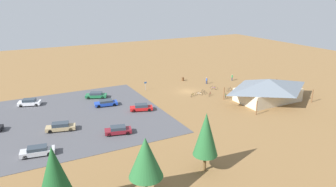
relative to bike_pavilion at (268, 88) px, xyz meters
name	(u,v)px	position (x,y,z in m)	size (l,w,h in m)	color
ground	(188,91)	(11.56, -13.45, -2.73)	(160.00, 160.00, 0.00)	olive
parking_lot_asphalt	(70,118)	(39.00, -9.50, -2.71)	(33.51, 31.75, 0.05)	#4C4C51
bike_pavilion	(268,88)	(0.00, 0.00, 0.00)	(15.70, 10.42, 4.80)	beige
trash_bin	(183,79)	(7.88, -22.04, -2.28)	(0.60, 0.60, 0.90)	brown
lot_sign	(145,85)	(19.92, -18.72, -1.32)	(0.56, 0.08, 2.20)	#99999E
pine_west	(54,173)	(45.12, 16.71, 2.07)	(3.64, 3.64, 7.71)	brown
pine_east	(206,134)	(27.08, 16.66, 2.31)	(3.17, 3.17, 7.89)	brown
pine_center	(146,157)	(35.88, 18.11, 2.09)	(3.85, 3.85, 7.18)	brown
bicycle_red_yard_left	(210,94)	(8.85, -8.36, -2.36)	(1.35, 1.11, 0.84)	black
bicycle_white_edge_south	(199,94)	(10.77, -9.87, -2.36)	(1.35, 1.12, 0.79)	black
bicycle_yellow_yard_front	(192,95)	(12.57, -9.73, -2.38)	(1.34, 0.98, 0.75)	black
bicycle_silver_near_porch	(229,90)	(2.82, -9.20, -2.34)	(1.72, 0.51, 0.86)	black
bicycle_black_front_row	(204,92)	(9.16, -10.35, -2.34)	(0.48, 1.76, 0.83)	black
bicycle_purple_yard_center	(214,88)	(5.29, -11.91, -2.35)	(1.09, 1.40, 0.84)	black
bicycle_green_lone_east	(225,96)	(6.41, -5.94, -2.37)	(1.05, 1.47, 0.79)	black
car_blue_aisle_side	(106,103)	(31.29, -12.62, -2.05)	(4.74, 2.52, 1.23)	#1E42B2
car_maroon_back_corner	(118,130)	(33.42, 1.16, -2.03)	(4.56, 2.79, 1.29)	maroon
car_red_end_stall	(141,107)	(26.02, -6.80, -2.02)	(4.65, 3.01, 1.32)	red
car_silver_mid_lot	(37,151)	(45.75, 2.69, -2.02)	(4.83, 2.49, 1.32)	#BCBCC1
car_white_far_end	(29,102)	(44.98, -19.97, -1.99)	(4.65, 3.12, 1.38)	white
car_green_near_entry	(96,95)	(31.72, -18.48, -2.03)	(4.86, 3.52, 1.28)	#1E6B3D
car_tan_inner_stall	(61,127)	(41.45, -4.41, -1.99)	(4.98, 2.78, 1.41)	tan
visitor_by_pavilion	(207,80)	(4.02, -16.79, -1.86)	(0.36, 0.36, 1.67)	#2D3347
visitor_crossing_yard	(232,77)	(-3.70, -16.38, -1.86)	(0.39, 0.40, 1.66)	#2D3347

